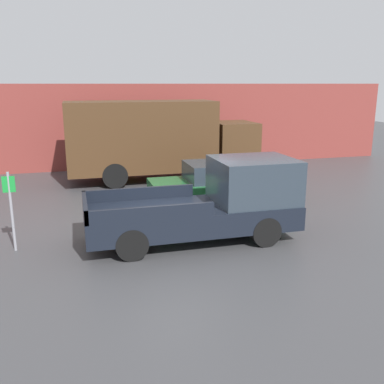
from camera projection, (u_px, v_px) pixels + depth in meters
name	position (u px, v px, depth m)	size (l,w,h in m)	color
ground_plane	(179.00, 234.00, 11.98)	(60.00, 60.00, 0.00)	#3D3D3F
building_wall	(130.00, 127.00, 20.92)	(28.00, 0.15, 4.09)	brown
pickup_truck	(214.00, 203.00, 11.41)	(5.56, 2.06, 2.15)	black
car	(222.00, 182.00, 14.83)	(4.89, 1.92, 1.48)	#1E592D
delivery_truck	(157.00, 138.00, 18.23)	(8.12, 2.33, 3.39)	#472D19
parking_sign	(11.00, 207.00, 10.51)	(0.30, 0.07, 2.02)	gray
newspaper_box	(131.00, 159.00, 20.99)	(0.45, 0.40, 1.02)	gold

